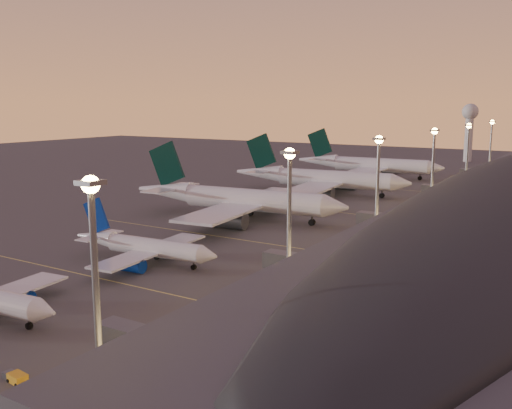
# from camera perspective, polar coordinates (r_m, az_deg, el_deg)

# --- Properties ---
(ground) EXTENTS (700.00, 700.00, 0.00)m
(ground) POSITION_cam_1_polar(r_m,az_deg,el_deg) (114.62, -12.89, -6.72)
(ground) COLOR #474441
(airliner_narrow_north) EXTENTS (35.80, 32.07, 12.78)m
(airliner_narrow_north) POSITION_cam_1_polar(r_m,az_deg,el_deg) (120.94, -11.20, -4.15)
(airliner_narrow_north) COLOR silver
(airliner_narrow_north) RESTS_ON ground
(airliner_wide_near) EXTENTS (67.39, 61.73, 21.55)m
(airliner_wide_near) POSITION_cam_1_polar(r_m,az_deg,el_deg) (163.47, -2.04, 0.54)
(airliner_wide_near) COLOR silver
(airliner_wide_near) RESTS_ON ground
(airliner_wide_mid) EXTENTS (67.33, 61.64, 21.53)m
(airliner_wide_mid) POSITION_cam_1_polar(r_m,az_deg,el_deg) (209.57, 6.33, 2.60)
(airliner_wide_mid) COLOR silver
(airliner_wide_mid) RESTS_ON ground
(airliner_wide_far) EXTENTS (66.76, 60.93, 21.36)m
(airliner_wide_far) POSITION_cam_1_polar(r_m,az_deg,el_deg) (260.53, 11.14, 3.92)
(airliner_wide_far) COLOR silver
(airliner_wide_far) RESTS_ON ground
(light_masts) EXTENTS (2.20, 217.20, 25.90)m
(light_masts) POSITION_cam_1_polar(r_m,az_deg,el_deg) (149.31, 15.35, 3.93)
(light_masts) COLOR slate
(light_masts) RESTS_ON ground
(radar_tower) EXTENTS (9.00, 9.00, 32.50)m
(radar_tower) POSITION_cam_1_polar(r_m,az_deg,el_deg) (344.44, 20.58, 7.67)
(radar_tower) COLOR silver
(radar_tower) RESTS_ON ground
(lane_markings) EXTENTS (90.00, 180.36, 0.00)m
(lane_markings) POSITION_cam_1_polar(r_m,az_deg,el_deg) (144.70, -1.72, -2.95)
(lane_markings) COLOR #D8C659
(lane_markings) RESTS_ON ground
(baggage_tug_a) EXTENTS (3.80, 1.90, 1.09)m
(baggage_tug_a) POSITION_cam_1_polar(r_m,az_deg,el_deg) (76.44, -22.91, -15.63)
(baggage_tug_a) COLOR gold
(baggage_tug_a) RESTS_ON ground
(baggage_tug_b) EXTENTS (3.88, 1.86, 1.13)m
(baggage_tug_b) POSITION_cam_1_polar(r_m,az_deg,el_deg) (73.45, -10.19, -16.03)
(baggage_tug_b) COLOR gold
(baggage_tug_b) RESTS_ON ground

